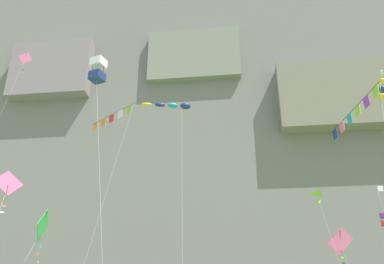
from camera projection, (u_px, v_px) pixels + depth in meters
cliff_face at (202, 136)px, 66.66m from camera, size 180.00×23.27×59.94m
kite_diamond_high_center at (42, 228)px, 26.12m from camera, size 1.56×4.57×9.23m
kite_box_low_left at (98, 71)px, 25.09m from camera, size 3.00×2.45×16.79m
kite_windsock_upper_mid at (383, 91)px, 39.03m from camera, size 2.14×4.98×22.68m
kite_delta_mid_center at (324, 206)px, 36.06m from camera, size 2.19×2.99×12.45m
kite_banner_far_right at (355, 118)px, 24.19m from camera, size 2.13×8.79×13.72m
kite_diamond_low_right at (19, 72)px, 47.92m from camera, size 3.49×5.51×31.43m
kite_windsock_far_left at (174, 106)px, 46.13m from camera, size 5.37×6.45×24.74m
kite_banner_near_cliff at (110, 125)px, 32.03m from camera, size 4.11×3.60×17.12m
kite_box_mid_left at (384, 220)px, 39.37m from camera, size 0.96×3.68×12.21m
kite_diamond_upper_right at (341, 243)px, 38.35m from camera, size 2.73×3.16×10.85m
kite_diamond_low_center at (7, 187)px, 27.37m from camera, size 2.86×5.59×11.82m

